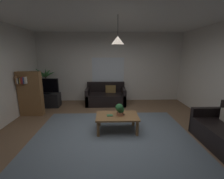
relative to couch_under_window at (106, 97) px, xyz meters
The scene contains 15 objects.
floor 2.39m from the couch_under_window, 85.84° to the right, with size 5.77×5.70×0.02m, color brown.
rug 2.58m from the couch_under_window, 86.16° to the right, with size 3.75×3.13×0.01m, color slate.
wall_back 1.22m from the couch_under_window, 71.59° to the left, with size 5.89×0.06×2.74m, color silver.
ceiling 3.43m from the couch_under_window, 85.84° to the right, with size 5.77×5.70×0.02m, color white.
window_pane 1.12m from the couch_under_window, 79.29° to the left, with size 1.29×0.01×1.00m, color white.
couch_under_window is the anchor object (origin of this frame).
coffee_table 2.20m from the couch_under_window, 82.27° to the right, with size 1.05×0.66×0.41m.
book_on_table_0 2.21m from the couch_under_window, 87.06° to the right, with size 0.15×0.10×0.02m, color #387247.
remote_on_table_0 2.18m from the couch_under_window, 79.24° to the right, with size 0.05×0.16×0.02m, color black.
potted_plant_on_table 2.23m from the couch_under_window, 80.50° to the right, with size 0.22×0.20×0.30m.
tv_stand 2.18m from the couch_under_window, behind, with size 0.90×0.44×0.50m, color black.
tv 2.24m from the couch_under_window, behind, with size 0.91×0.16×0.56m.
potted_palm_corner 2.41m from the couch_under_window, behind, with size 0.88×0.93×1.45m.
bookshelf_corner 2.62m from the couch_under_window, 155.68° to the right, with size 0.70×0.31×1.40m.
pendant_lamp 2.93m from the couch_under_window, 82.27° to the right, with size 0.30×0.30×0.63m.
Camera 1 is at (-0.12, -3.39, 1.90)m, focal length 24.48 mm.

